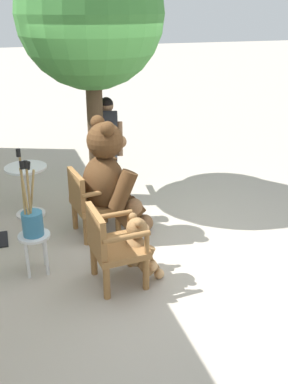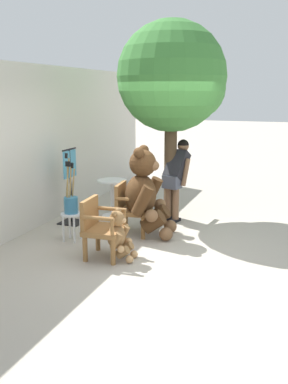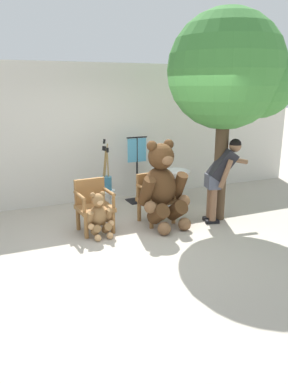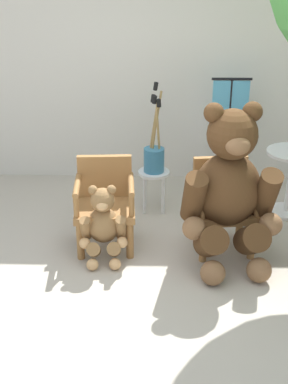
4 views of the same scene
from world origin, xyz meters
TOP-DOWN VIEW (x-y plane):
  - ground_plane at (0.00, 0.00)m, footprint 60.00×60.00m
  - wooden_chair_left at (-0.57, 0.64)m, footprint 0.59×0.56m
  - wooden_chair_right at (0.55, 0.64)m, footprint 0.62×0.59m
  - teddy_bear_large at (0.57, 0.38)m, footprint 0.91×0.89m
  - teddy_bear_small at (-0.56, 0.36)m, footprint 0.44×0.43m
  - person_visitor at (1.60, 0.17)m, footprint 0.88×0.49m
  - white_stool at (-0.10, 1.39)m, footprint 0.34×0.34m
  - brush_bucket at (-0.10, 1.39)m, footprint 0.22×0.22m
  - round_side_table at (1.36, 1.35)m, footprint 0.56×0.56m
  - patio_tree at (1.77, 0.25)m, footprint 2.05×1.95m

SIDE VIEW (x-z plane):
  - ground_plane at x=0.00m, z-range 0.00..0.00m
  - white_stool at x=-0.10m, z-range 0.13..0.59m
  - teddy_bear_small at x=-0.56m, z-range -0.01..0.73m
  - round_side_table at x=1.36m, z-range 0.09..0.81m
  - wooden_chair_left at x=-0.57m, z-range 0.03..0.89m
  - wooden_chair_right at x=0.55m, z-range 0.03..0.89m
  - brush_bucket at x=-0.10m, z-range 0.17..1.13m
  - teddy_bear_large at x=0.57m, z-range -0.02..1.47m
  - person_visitor at x=1.60m, z-range 0.15..1.64m
  - patio_tree at x=1.77m, z-range 0.76..4.34m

